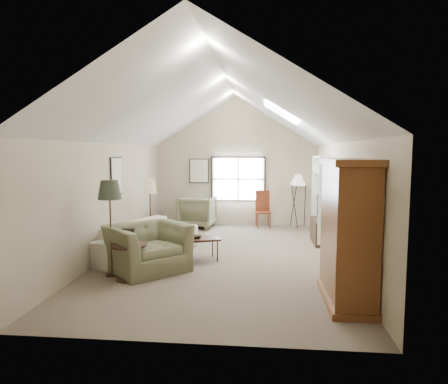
# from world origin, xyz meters

# --- Properties ---
(room_shell) EXTENTS (5.01, 8.01, 4.00)m
(room_shell) POSITION_xyz_m (0.00, 0.00, 3.21)
(room_shell) COLOR #716050
(room_shell) RESTS_ON ground
(window) EXTENTS (1.72, 0.08, 1.42)m
(window) POSITION_xyz_m (0.10, 3.96, 1.45)
(window) COLOR black
(window) RESTS_ON room_shell
(skylight) EXTENTS (0.80, 1.20, 0.52)m
(skylight) POSITION_xyz_m (1.30, 0.90, 3.22)
(skylight) COLOR white
(skylight) RESTS_ON room_shell
(wall_art) EXTENTS (1.97, 3.71, 0.88)m
(wall_art) POSITION_xyz_m (-1.88, 1.94, 1.73)
(wall_art) COLOR black
(wall_art) RESTS_ON room_shell
(armoire) EXTENTS (0.60, 1.50, 2.20)m
(armoire) POSITION_xyz_m (2.18, -2.40, 1.10)
(armoire) COLOR brown
(armoire) RESTS_ON ground
(tv_alcove) EXTENTS (0.32, 1.30, 2.10)m
(tv_alcove) POSITION_xyz_m (2.34, 1.60, 1.15)
(tv_alcove) COLOR white
(tv_alcove) RESTS_ON ground
(media_console) EXTENTS (0.34, 1.18, 0.60)m
(media_console) POSITION_xyz_m (2.32, 1.60, 0.30)
(media_console) COLOR #382316
(media_console) RESTS_ON ground
(tv_panel) EXTENTS (0.05, 0.90, 0.55)m
(tv_panel) POSITION_xyz_m (2.32, 1.60, 0.92)
(tv_panel) COLOR black
(tv_panel) RESTS_ON media_console
(sofa) EXTENTS (1.87, 2.81, 0.77)m
(sofa) POSITION_xyz_m (-1.62, -0.11, 0.38)
(sofa) COLOR beige
(sofa) RESTS_ON ground
(armchair_near) EXTENTS (1.86, 1.85, 0.91)m
(armchair_near) POSITION_xyz_m (-1.33, -1.16, 0.45)
(armchair_near) COLOR #636345
(armchair_near) RESTS_ON ground
(armchair_far) EXTENTS (1.12, 1.15, 0.95)m
(armchair_far) POSITION_xyz_m (-1.11, 3.38, 0.48)
(armchair_far) COLOR #6D6E4D
(armchair_far) RESTS_ON ground
(coffee_table) EXTENTS (1.08, 0.85, 0.49)m
(coffee_table) POSITION_xyz_m (-0.51, -0.34, 0.24)
(coffee_table) COLOR #341C15
(coffee_table) RESTS_ON ground
(bowl) EXTENTS (0.30, 0.30, 0.06)m
(bowl) POSITION_xyz_m (-0.51, -0.34, 0.51)
(bowl) COLOR #342415
(bowl) RESTS_ON coffee_table
(side_table) EXTENTS (0.84, 0.84, 0.66)m
(side_table) POSITION_xyz_m (-1.52, -1.71, 0.33)
(side_table) COLOR #3B2118
(side_table) RESTS_ON ground
(side_chair) EXTENTS (0.49, 0.49, 1.12)m
(side_chair) POSITION_xyz_m (0.89, 3.55, 0.56)
(side_chair) COLOR maroon
(side_chair) RESTS_ON ground
(tripod_lamp) EXTENTS (0.48, 0.48, 1.65)m
(tripod_lamp) POSITION_xyz_m (1.94, 3.70, 0.82)
(tripod_lamp) COLOR silver
(tripod_lamp) RESTS_ON ground
(dark_lamp) EXTENTS (0.56, 0.56, 1.83)m
(dark_lamp) POSITION_xyz_m (-1.92, -1.51, 0.91)
(dark_lamp) COLOR black
(dark_lamp) RESTS_ON ground
(tan_lamp) EXTENTS (0.42, 0.42, 1.64)m
(tan_lamp) POSITION_xyz_m (-1.92, 1.09, 0.82)
(tan_lamp) COLOR tan
(tan_lamp) RESTS_ON ground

